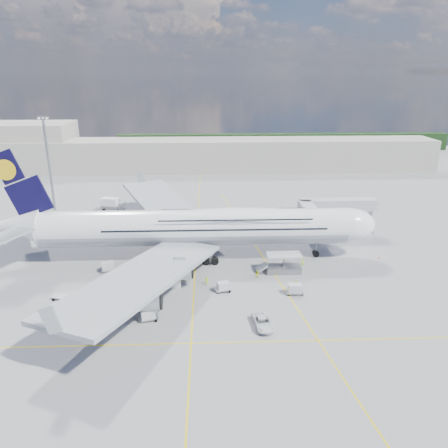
{
  "coord_description": "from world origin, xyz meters",
  "views": [
    {
      "loc": [
        2.6,
        -72.99,
        36.45
      ],
      "look_at": [
        5.77,
        8.0,
        8.11
      ],
      "focal_mm": 35.0,
      "sensor_mm": 36.0,
      "label": 1
    }
  ],
  "objects_px": {
    "cone_wing_right_inner": "(180,275)",
    "cargo_loader": "(282,266)",
    "jet_bridge": "(327,209)",
    "crew_van": "(296,285)",
    "airliner": "(196,227)",
    "dolly_back": "(108,266)",
    "light_mast": "(49,163)",
    "crew_loader": "(257,274)",
    "catering_truck_inner": "(155,215)",
    "cone_wing_right_outer": "(69,304)",
    "service_van": "(263,322)",
    "crew_wing": "(158,285)",
    "dolly_row_b": "(148,314)",
    "cone_nose": "(379,257)",
    "crew_tug": "(207,281)",
    "catering_truck_outer": "(113,205)",
    "dolly_row_a": "(63,297)",
    "dolly_row_c": "(108,306)",
    "crew_nose": "(302,263)",
    "cone_wing_left_inner": "(193,223)",
    "cone_wing_left_outer": "(169,212)",
    "baggage_tug": "(172,283)",
    "dolly_nose_near": "(223,286)",
    "dolly_nose_far": "(295,289)"
  },
  "relations": [
    {
      "from": "airliner",
      "to": "dolly_back",
      "type": "relative_size",
      "value": 23.53
    },
    {
      "from": "cargo_loader",
      "to": "catering_truck_inner",
      "type": "bearing_deg",
      "value": 132.25
    },
    {
      "from": "dolly_nose_far",
      "to": "dolly_nose_near",
      "type": "bearing_deg",
      "value": 176.52
    },
    {
      "from": "cargo_loader",
      "to": "crew_tug",
      "type": "xyz_separation_m",
      "value": [
        -14.55,
        -4.97,
        -0.44
      ]
    },
    {
      "from": "crew_van",
      "to": "cone_wing_left_inner",
      "type": "xyz_separation_m",
      "value": [
        -19.18,
        35.43,
        -0.51
      ]
    },
    {
      "from": "dolly_nose_near",
      "to": "service_van",
      "type": "bearing_deg",
      "value": -80.19
    },
    {
      "from": "jet_bridge",
      "to": "crew_wing",
      "type": "height_order",
      "value": "jet_bridge"
    },
    {
      "from": "airliner",
      "to": "crew_nose",
      "type": "height_order",
      "value": "airliner"
    },
    {
      "from": "catering_truck_inner",
      "to": "service_van",
      "type": "xyz_separation_m",
      "value": [
        21.66,
        -49.68,
        -1.13
      ]
    },
    {
      "from": "catering_truck_inner",
      "to": "crew_tug",
      "type": "relative_size",
      "value": 4.41
    },
    {
      "from": "service_van",
      "to": "crew_van",
      "type": "relative_size",
      "value": 3.31
    },
    {
      "from": "catering_truck_outer",
      "to": "catering_truck_inner",
      "type": "bearing_deg",
      "value": -21.48
    },
    {
      "from": "airliner",
      "to": "dolly_row_a",
      "type": "height_order",
      "value": "airliner"
    },
    {
      "from": "airliner",
      "to": "dolly_nose_far",
      "type": "relative_size",
      "value": 25.81
    },
    {
      "from": "light_mast",
      "to": "cone_wing_right_outer",
      "type": "height_order",
      "value": "light_mast"
    },
    {
      "from": "crew_nose",
      "to": "crew_loader",
      "type": "relative_size",
      "value": 0.91
    },
    {
      "from": "catering_truck_outer",
      "to": "dolly_back",
      "type": "bearing_deg",
      "value": -64.51
    },
    {
      "from": "dolly_row_c",
      "to": "service_van",
      "type": "xyz_separation_m",
      "value": [
        24.17,
        -4.97,
        -0.4
      ]
    },
    {
      "from": "crew_loader",
      "to": "dolly_back",
      "type": "bearing_deg",
      "value": -168.35
    },
    {
      "from": "airliner",
      "to": "dolly_row_b",
      "type": "xyz_separation_m",
      "value": [
        -7.07,
        -23.6,
        -5.85
      ]
    },
    {
      "from": "light_mast",
      "to": "crew_nose",
      "type": "relative_size",
      "value": 15.58
    },
    {
      "from": "airliner",
      "to": "service_van",
      "type": "height_order",
      "value": "airliner"
    },
    {
      "from": "light_mast",
      "to": "crew_loader",
      "type": "height_order",
      "value": "light_mast"
    },
    {
      "from": "jet_bridge",
      "to": "crew_van",
      "type": "distance_m",
      "value": 28.47
    },
    {
      "from": "jet_bridge",
      "to": "catering_truck_outer",
      "type": "xyz_separation_m",
      "value": [
        -53.32,
        22.02,
        -5.08
      ]
    },
    {
      "from": "jet_bridge",
      "to": "light_mast",
      "type": "bearing_deg",
      "value": 160.98
    },
    {
      "from": "airliner",
      "to": "cone_wing_left_inner",
      "type": "distance_m",
      "value": 22.17
    },
    {
      "from": "dolly_row_c",
      "to": "crew_nose",
      "type": "distance_m",
      "value": 38.32
    },
    {
      "from": "catering_truck_outer",
      "to": "cone_wing_left_outer",
      "type": "xyz_separation_m",
      "value": [
        15.61,
        -2.24,
        -1.49
      ]
    },
    {
      "from": "dolly_row_a",
      "to": "dolly_back",
      "type": "bearing_deg",
      "value": 75.93
    },
    {
      "from": "jet_bridge",
      "to": "crew_van",
      "type": "bearing_deg",
      "value": -114.94
    },
    {
      "from": "service_van",
      "to": "light_mast",
      "type": "bearing_deg",
      "value": 123.19
    },
    {
      "from": "dolly_row_c",
      "to": "crew_tug",
      "type": "height_order",
      "value": "dolly_row_c"
    },
    {
      "from": "cone_wing_right_inner",
      "to": "cargo_loader",
      "type": "bearing_deg",
      "value": 3.72
    },
    {
      "from": "service_van",
      "to": "airliner",
      "type": "bearing_deg",
      "value": 105.25
    },
    {
      "from": "dolly_row_a",
      "to": "baggage_tug",
      "type": "height_order",
      "value": "baggage_tug"
    },
    {
      "from": "light_mast",
      "to": "catering_truck_inner",
      "type": "height_order",
      "value": "light_mast"
    },
    {
      "from": "catering_truck_inner",
      "to": "catering_truck_outer",
      "type": "relative_size",
      "value": 1.05
    },
    {
      "from": "dolly_row_a",
      "to": "crew_loader",
      "type": "relative_size",
      "value": 2.09
    },
    {
      "from": "catering_truck_outer",
      "to": "crew_loader",
      "type": "height_order",
      "value": "catering_truck_outer"
    },
    {
      "from": "crew_tug",
      "to": "jet_bridge",
      "type": "bearing_deg",
      "value": 18.92
    },
    {
      "from": "service_van",
      "to": "crew_wing",
      "type": "relative_size",
      "value": 2.7
    },
    {
      "from": "crew_tug",
      "to": "cone_wing_left_inner",
      "type": "bearing_deg",
      "value": 74.84
    },
    {
      "from": "baggage_tug",
      "to": "cone_wing_left_inner",
      "type": "xyz_separation_m",
      "value": [
        2.81,
        33.85,
        -0.53
      ]
    },
    {
      "from": "dolly_row_b",
      "to": "cone_nose",
      "type": "relative_size",
      "value": 6.89
    },
    {
      "from": "dolly_row_b",
      "to": "dolly_row_a",
      "type": "bearing_deg",
      "value": 138.18
    },
    {
      "from": "dolly_back",
      "to": "catering_truck_inner",
      "type": "relative_size",
      "value": 0.47
    },
    {
      "from": "light_mast",
      "to": "crew_loader",
      "type": "bearing_deg",
      "value": -41.07
    },
    {
      "from": "dolly_row_c",
      "to": "catering_truck_inner",
      "type": "distance_m",
      "value": 44.78
    },
    {
      "from": "dolly_row_c",
      "to": "catering_truck_inner",
      "type": "xyz_separation_m",
      "value": [
        2.51,
        44.7,
        0.73
      ]
    }
  ]
}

